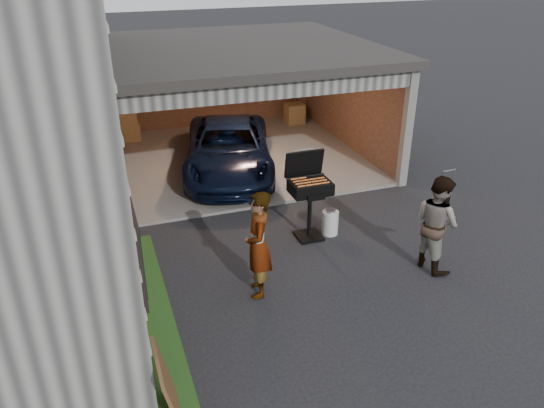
{
  "coord_description": "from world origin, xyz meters",
  "views": [
    {
      "loc": [
        -2.72,
        -6.16,
        5.16
      ],
      "look_at": [
        -0.06,
        1.42,
        1.15
      ],
      "focal_mm": 35.0,
      "sensor_mm": 36.0,
      "label": 1
    }
  ],
  "objects": [
    {
      "name": "plywood_panel",
      "position": [
        -2.34,
        -1.5,
        0.49
      ],
      "size": [
        0.25,
        0.88,
        0.97
      ],
      "primitive_type": "cube",
      "rotation": [
        0.0,
        -0.21,
        0.0
      ],
      "color": "#51361C",
      "rests_on": "ground"
    },
    {
      "name": "ground",
      "position": [
        0.0,
        0.0,
        0.0
      ],
      "size": [
        80.0,
        80.0,
        0.0
      ],
      "primitive_type": "plane",
      "color": "black",
      "rests_on": "ground"
    },
    {
      "name": "woman",
      "position": [
        -0.57,
        0.62,
        0.9
      ],
      "size": [
        0.57,
        0.74,
        1.79
      ],
      "primitive_type": "imported",
      "rotation": [
        0.0,
        0.0,
        -1.81
      ],
      "color": "#CAD9FD",
      "rests_on": "ground"
    },
    {
      "name": "bbq_grill",
      "position": [
        0.9,
        2.04,
        1.0
      ],
      "size": [
        0.75,
        0.66,
        1.68
      ],
      "color": "black",
      "rests_on": "ground"
    },
    {
      "name": "garage",
      "position": [
        0.76,
        6.79,
        1.87
      ],
      "size": [
        6.8,
        6.3,
        2.9
      ],
      "color": "#605E59",
      "rests_on": "ground"
    },
    {
      "name": "hand_truck",
      "position": [
        3.9,
        1.87,
        0.2
      ],
      "size": [
        0.43,
        0.33,
        1.04
      ],
      "rotation": [
        0.0,
        0.0,
        0.05
      ],
      "color": "slate",
      "rests_on": "ground"
    },
    {
      "name": "man",
      "position": [
        2.54,
        0.37,
        0.86
      ],
      "size": [
        0.76,
        0.92,
        1.72
      ],
      "primitive_type": "imported",
      "rotation": [
        0.0,
        0.0,
        1.71
      ],
      "color": "#442C1A",
      "rests_on": "ground"
    },
    {
      "name": "minivan",
      "position": [
        0.26,
        5.49,
        0.6
      ],
      "size": [
        3.03,
        4.71,
        1.21
      ],
      "primitive_type": "imported",
      "rotation": [
        0.0,
        0.0,
        -0.26
      ],
      "color": "black",
      "rests_on": "ground"
    },
    {
      "name": "groundcover_strip",
      "position": [
        -2.25,
        -1.0,
        0.03
      ],
      "size": [
        0.5,
        8.0,
        0.06
      ],
      "primitive_type": "cube",
      "color": "#193814",
      "rests_on": "ground"
    },
    {
      "name": "propane_tank",
      "position": [
        1.34,
        2.0,
        0.24
      ],
      "size": [
        0.34,
        0.34,
        0.48
      ],
      "primitive_type": "cylinder",
      "rotation": [
        0.0,
        0.0,
        0.06
      ],
      "color": "white",
      "rests_on": "ground"
    }
  ]
}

